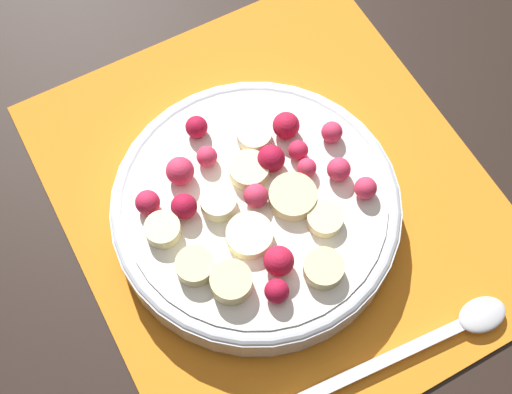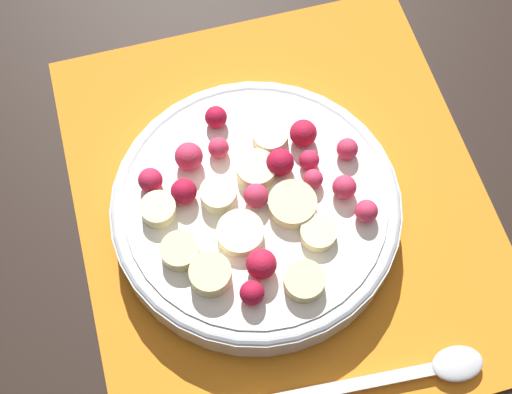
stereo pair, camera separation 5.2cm
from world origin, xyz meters
The scene contains 4 objects.
ground_plane centered at (0.00, 0.00, 0.00)m, with size 3.00×3.00×0.00m, color black.
placemat centered at (0.00, 0.00, 0.00)m, with size 0.37×0.32×0.01m.
fruit_bowl centered at (0.01, -0.02, 0.03)m, with size 0.22×0.22×0.05m.
spoon centered at (0.15, 0.04, 0.01)m, with size 0.03×0.21×0.01m.
Camera 1 is at (0.21, -0.13, 0.51)m, focal length 50.00 mm.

